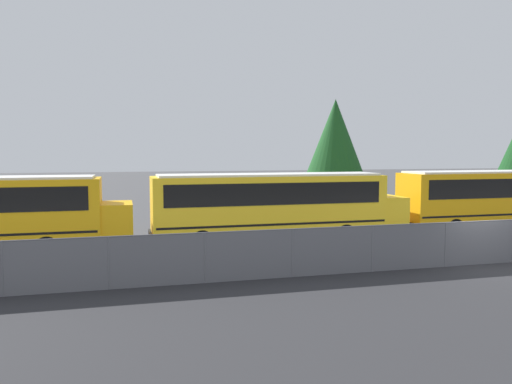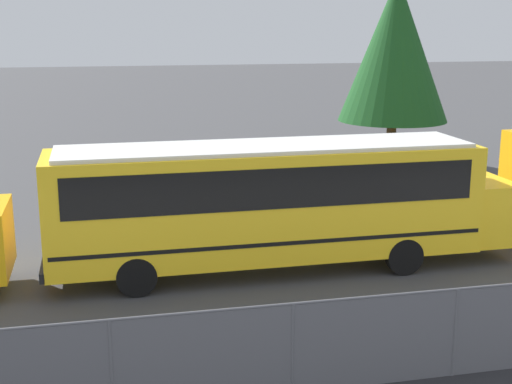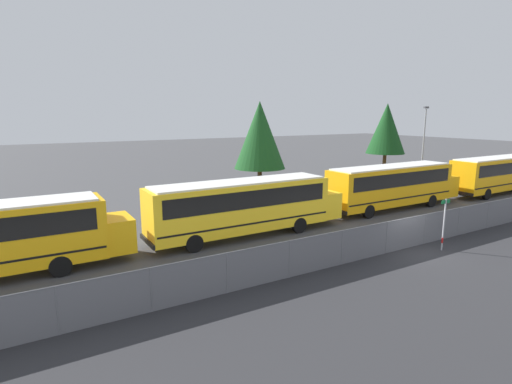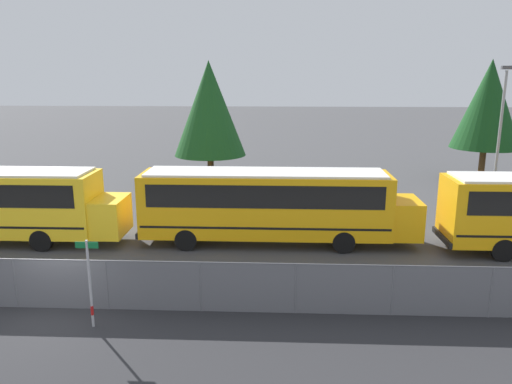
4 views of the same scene
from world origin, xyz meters
TOP-DOWN VIEW (x-y plane):
  - ground_plane at (0.00, 0.00)m, footprint 200.00×200.00m
  - fence at (0.00, -0.00)m, footprint 65.10×0.07m
  - school_bus_1 at (-6.39, 6.43)m, footprint 12.57×2.50m
  - school_bus_2 at (6.84, 6.80)m, footprint 12.57×2.50m
  - tree_0 at (2.39, 19.27)m, footprint 4.94×4.94m

SIDE VIEW (x-z plane):
  - ground_plane at x=0.00m, z-range 0.00..0.00m
  - fence at x=0.00m, z-range 0.02..1.75m
  - school_bus_1 at x=-6.39m, z-range 0.31..3.69m
  - school_bus_2 at x=6.84m, z-range 0.31..3.69m
  - tree_0 at x=2.39m, z-range 1.01..9.47m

